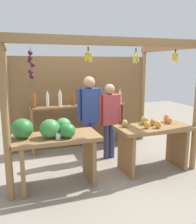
# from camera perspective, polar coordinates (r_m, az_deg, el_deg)

# --- Properties ---
(ground_plane) EXTENTS (12.00, 12.00, 0.00)m
(ground_plane) POSITION_cam_1_polar(r_m,az_deg,el_deg) (4.86, -0.74, -11.38)
(ground_plane) COLOR gray
(ground_plane) RESTS_ON ground
(market_stall) EXTENTS (3.23, 1.97, 2.25)m
(market_stall) POSITION_cam_1_polar(r_m,az_deg,el_deg) (4.92, -2.41, 4.81)
(market_stall) COLOR olive
(market_stall) RESTS_ON ground
(fruit_counter_left) EXTENTS (1.33, 0.65, 1.10)m
(fruit_counter_left) POSITION_cam_1_polar(r_m,az_deg,el_deg) (3.76, -10.86, -6.63)
(fruit_counter_left) COLOR olive
(fruit_counter_left) RESTS_ON ground
(fruit_counter_right) EXTENTS (1.31, 0.64, 0.96)m
(fruit_counter_right) POSITION_cam_1_polar(r_m,az_deg,el_deg) (4.42, 12.81, -5.74)
(fruit_counter_right) COLOR olive
(fruit_counter_right) RESTS_ON ground
(bottle_shelf_unit) EXTENTS (2.07, 0.22, 1.36)m
(bottle_shelf_unit) POSITION_cam_1_polar(r_m,az_deg,el_deg) (5.22, -4.47, -0.32)
(bottle_shelf_unit) COLOR olive
(bottle_shelf_unit) RESTS_ON ground
(vendor_man) EXTENTS (0.48, 0.22, 1.65)m
(vendor_man) POSITION_cam_1_polar(r_m,az_deg,el_deg) (4.62, -2.06, 0.26)
(vendor_man) COLOR #4C4577
(vendor_man) RESTS_ON ground
(vendor_woman) EXTENTS (0.48, 0.20, 1.50)m
(vendor_woman) POSITION_cam_1_polar(r_m,az_deg,el_deg) (4.75, 2.70, -0.71)
(vendor_woman) COLOR navy
(vendor_woman) RESTS_ON ground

